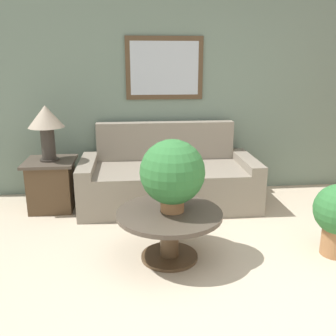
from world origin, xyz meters
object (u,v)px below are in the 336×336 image
Objects in this scene: couch_main at (168,180)px; table_lamp at (46,122)px; side_table at (52,184)px; potted_plant_on_table at (172,173)px; coffee_table at (169,225)px.

couch_main is 1.59m from table_lamp.
potted_plant_on_table reaches higher than side_table.
couch_main is at bearing 0.82° from table_lamp.
side_table reaches higher than coffee_table.
potted_plant_on_table reaches higher than couch_main.
side_table is at bearing -179.18° from couch_main.
couch_main is 3.30× the size of table_lamp.
potted_plant_on_table is at bearing 35.10° from coffee_table.
coffee_table is (-0.12, -1.35, 0.02)m from couch_main.
side_table is (-1.28, 1.33, -0.02)m from coffee_table.
couch_main is 3.30× the size of potted_plant_on_table.
couch_main is 1.42m from potted_plant_on_table.
side_table is at bearing 135.04° from potted_plant_on_table.
side_table is (-1.41, -0.02, -0.00)m from couch_main.
couch_main is at bearing 84.82° from coffee_table.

